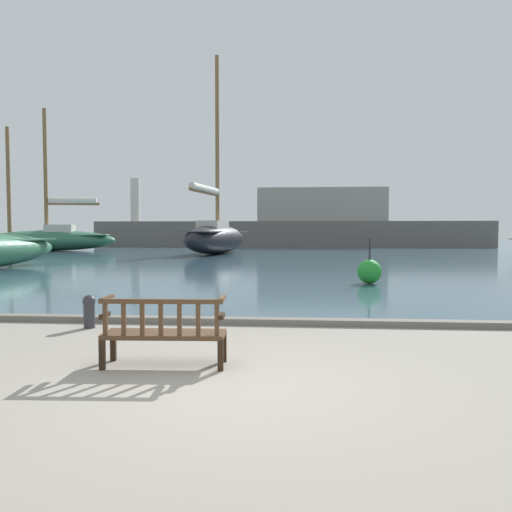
{
  "coord_description": "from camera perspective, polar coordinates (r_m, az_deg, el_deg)",
  "views": [
    {
      "loc": [
        0.85,
        -5.59,
        1.79
      ],
      "look_at": [
        -0.45,
        10.0,
        1.0
      ],
      "focal_mm": 35.0,
      "sensor_mm": 36.0,
      "label": 1
    }
  ],
  "objects": [
    {
      "name": "park_bench",
      "position": [
        6.75,
        -10.46,
        -8.44
      ],
      "size": [
        1.62,
        0.6,
        0.92
      ],
      "color": "black",
      "rests_on": "ground"
    },
    {
      "name": "channel_buoy",
      "position": [
        16.54,
        12.83,
        -1.74
      ],
      "size": [
        0.78,
        0.78,
        1.48
      ],
      "color": "green",
      "rests_on": "harbor_water"
    },
    {
      "name": "far_breakwater",
      "position": [
        52.83,
        4.54,
        3.36
      ],
      "size": [
        41.7,
        2.4,
        7.44
      ],
      "color": "#66605B",
      "rests_on": "ground"
    },
    {
      "name": "sailboat_mid_port",
      "position": [
        37.3,
        -4.58,
        2.25
      ],
      "size": [
        4.58,
        11.37,
        14.66
      ],
      "color": "black",
      "rests_on": "harbor_water"
    },
    {
      "name": "harbor_water",
      "position": [
        49.63,
        3.78,
        0.87
      ],
      "size": [
        100.0,
        80.0,
        0.08
      ],
      "primitive_type": "cube",
      "color": "#385666",
      "rests_on": "ground"
    },
    {
      "name": "mooring_bollard",
      "position": [
        9.73,
        -18.53,
        -5.82
      ],
      "size": [
        0.23,
        0.23,
        0.61
      ],
      "color": "#2D2D33",
      "rests_on": "ground"
    },
    {
      "name": "quay_edge_kerb",
      "position": [
        9.64,
        -0.37,
        -7.45
      ],
      "size": [
        40.0,
        0.3,
        0.12
      ],
      "primitive_type": "cube",
      "color": "slate",
      "rests_on": "ground"
    },
    {
      "name": "sailboat_outer_starboard",
      "position": [
        46.13,
        -22.43,
        2.0
      ],
      "size": [
        11.33,
        5.51,
        12.05
      ],
      "color": "#2D6647",
      "rests_on": "harbor_water"
    },
    {
      "name": "ground_plane",
      "position": [
        5.93,
        -3.8,
        -14.68
      ],
      "size": [
        160.0,
        160.0,
        0.0
      ],
      "primitive_type": "plane",
      "color": "gray"
    }
  ]
}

